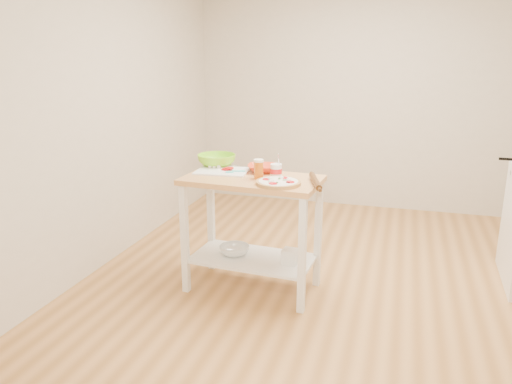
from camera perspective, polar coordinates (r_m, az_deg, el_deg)
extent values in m
cube|color=#B98044|center=(4.12, 9.01, -10.56)|extent=(4.00, 4.50, 0.02)
cube|color=beige|center=(5.97, 12.63, 11.02)|extent=(4.00, 0.02, 2.70)
cube|color=beige|center=(1.55, -0.47, -1.22)|extent=(4.00, 0.02, 2.70)
cube|color=beige|center=(4.44, -17.15, 9.21)|extent=(0.02, 4.50, 2.70)
cube|color=tan|center=(3.71, -0.44, 1.36)|extent=(1.05, 0.62, 0.04)
cube|color=white|center=(3.92, -0.42, -7.60)|extent=(0.96, 0.56, 0.02)
cube|color=white|center=(3.84, -8.14, -5.37)|extent=(0.05, 0.05, 0.86)
cube|color=white|center=(4.22, -5.15, -3.29)|extent=(0.05, 0.05, 0.86)
cube|color=white|center=(3.51, 5.29, -7.32)|extent=(0.05, 0.05, 0.86)
cube|color=white|center=(3.93, 7.10, -4.82)|extent=(0.05, 0.05, 0.86)
cube|color=black|center=(4.47, 27.10, 3.34)|extent=(0.17, 0.03, 0.02)
cylinder|color=tan|center=(3.52, 2.57, 0.99)|extent=(0.32, 0.32, 0.02)
cylinder|color=tan|center=(3.51, 2.57, 1.18)|extent=(0.32, 0.32, 0.01)
cylinder|color=white|center=(3.51, 2.57, 1.20)|extent=(0.28, 0.28, 0.01)
cylinder|color=red|center=(3.48, 3.94, 1.14)|extent=(0.06, 0.06, 0.01)
cylinder|color=red|center=(3.59, 3.16, 1.63)|extent=(0.06, 0.06, 0.01)
cylinder|color=red|center=(3.55, 1.23, 1.47)|extent=(0.06, 0.06, 0.01)
cylinder|color=red|center=(3.43, 1.96, 0.97)|extent=(0.06, 0.06, 0.01)
sphere|color=white|center=(3.51, 3.76, 1.30)|extent=(0.04, 0.04, 0.04)
sphere|color=white|center=(3.58, 2.91, 1.58)|extent=(0.04, 0.04, 0.04)
sphere|color=white|center=(3.55, 1.64, 1.48)|extent=(0.04, 0.04, 0.04)
sphere|color=white|center=(3.47, 1.68, 1.15)|extent=(0.04, 0.04, 0.04)
plane|color=#145317|center=(3.46, 3.68, 1.12)|extent=(0.04, 0.04, 0.00)
plane|color=#145317|center=(3.54, 3.73, 1.45)|extent=(0.04, 0.04, 0.00)
plane|color=#145317|center=(3.56, 2.70, 1.55)|extent=(0.03, 0.03, 0.00)
plane|color=#145317|center=(3.56, 1.44, 1.59)|extent=(0.04, 0.04, 0.00)
plane|color=#145317|center=(3.49, 1.82, 1.29)|extent=(0.04, 0.04, 0.00)
plane|color=#145317|center=(3.45, 2.42, 1.11)|extent=(0.03, 0.03, 0.00)
plane|color=#145317|center=(3.46, 3.66, 1.12)|extent=(0.04, 0.04, 0.00)
plane|color=#145317|center=(3.53, 3.27, 1.41)|extent=(0.04, 0.04, 0.00)
cube|color=white|center=(3.90, -3.85, 2.41)|extent=(0.42, 0.33, 0.01)
cube|color=#F4EACC|center=(3.99, -5.24, 2.96)|extent=(0.03, 0.03, 0.02)
cube|color=#F4EACC|center=(3.98, -4.76, 2.94)|extent=(0.03, 0.03, 0.02)
cube|color=#F4EACC|center=(3.97, -4.27, 2.92)|extent=(0.03, 0.03, 0.02)
cube|color=#F4EACC|center=(4.02, -5.09, 3.07)|extent=(0.03, 0.03, 0.02)
cube|color=#F4EACC|center=(4.01, -4.61, 3.05)|extent=(0.03, 0.03, 0.02)
cube|color=#F4EACC|center=(4.00, -4.13, 3.03)|extent=(0.03, 0.03, 0.02)
cylinder|color=red|center=(3.91, -3.49, 2.60)|extent=(0.07, 0.07, 0.01)
cylinder|color=red|center=(3.90, -3.28, 2.68)|extent=(0.07, 0.07, 0.01)
cylinder|color=red|center=(3.90, -3.06, 2.75)|extent=(0.07, 0.07, 0.01)
cube|color=#3CCDC3|center=(3.82, -3.04, 2.29)|extent=(0.07, 0.05, 0.01)
cylinder|color=#3CCDC3|center=(3.84, -2.00, 2.42)|extent=(0.10, 0.05, 0.01)
cube|color=silver|center=(4.07, -3.33, 3.09)|extent=(0.18, 0.02, 0.00)
cube|color=black|center=(4.10, -5.09, 3.24)|extent=(0.10, 0.02, 0.01)
imported|color=red|center=(3.88, 0.74, 2.73)|extent=(0.28, 0.28, 0.06)
imported|color=#85DA1D|center=(4.09, -4.52, 3.63)|extent=(0.33, 0.33, 0.10)
cylinder|color=#C75D0E|center=(3.66, 0.30, 2.50)|extent=(0.07, 0.07, 0.13)
cylinder|color=white|center=(3.65, 0.30, 3.60)|extent=(0.07, 0.07, 0.02)
cylinder|color=white|center=(3.70, 2.31, 2.43)|extent=(0.09, 0.09, 0.10)
cylinder|color=red|center=(3.70, 2.31, 2.43)|extent=(0.09, 0.09, 0.04)
cylinder|color=silver|center=(3.67, 2.63, 3.63)|extent=(0.01, 0.06, 0.11)
cylinder|color=#553113|center=(3.53, 6.79, 1.20)|extent=(0.16, 0.37, 0.04)
imported|color=silver|center=(3.95, -2.49, -6.67)|extent=(0.27, 0.27, 0.07)
cube|color=white|center=(3.79, 3.92, -7.36)|extent=(0.12, 0.12, 0.11)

